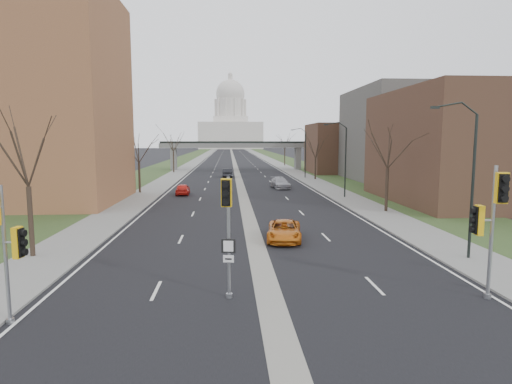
{
  "coord_description": "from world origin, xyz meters",
  "views": [
    {
      "loc": [
        -1.71,
        -16.73,
        6.73
      ],
      "look_at": [
        -0.06,
        9.02,
        3.59
      ],
      "focal_mm": 30.0,
      "sensor_mm": 36.0,
      "label": 1
    }
  ],
  "objects": [
    {
      "name": "car_right_mid",
      "position": [
        5.47,
        42.45,
        0.76
      ],
      "size": [
        2.62,
        5.39,
        1.51
      ],
      "primitive_type": "imported",
      "rotation": [
        0.0,
        0.0,
        0.1
      ],
      "color": "#929198",
      "rests_on": "ground"
    },
    {
      "name": "signal_pole_right",
      "position": [
        9.06,
        -0.0,
        3.73
      ],
      "size": [
        0.98,
        1.11,
        5.7
      ],
      "rotation": [
        0.0,
        0.0,
        -0.12
      ],
      "color": "gray",
      "rests_on": "ground"
    },
    {
      "name": "streetlight_near",
      "position": [
        10.99,
        6.0,
        6.95
      ],
      "size": [
        2.61,
        0.2,
        8.7
      ],
      "color": "black",
      "rests_on": "sidewalk_right"
    },
    {
      "name": "median_strip",
      "position": [
        0.0,
        150.0,
        0.0
      ],
      "size": [
        1.2,
        600.0,
        0.02
      ],
      "primitive_type": "cube",
      "color": "gray",
      "rests_on": "ground"
    },
    {
      "name": "pedestrian_bridge",
      "position": [
        0.0,
        80.0,
        4.84
      ],
      "size": [
        34.0,
        3.0,
        6.45
      ],
      "color": "slate",
      "rests_on": "ground"
    },
    {
      "name": "signal_pole_median",
      "position": [
        -1.77,
        0.67,
        3.63
      ],
      "size": [
        0.62,
        0.87,
        5.22
      ],
      "rotation": [
        0.0,
        0.0,
        -0.16
      ],
      "color": "gray",
      "rests_on": "ground"
    },
    {
      "name": "streetlight_mid",
      "position": [
        10.99,
        32.0,
        6.95
      ],
      "size": [
        2.61,
        0.2,
        8.7
      ],
      "color": "black",
      "rests_on": "sidewalk_right"
    },
    {
      "name": "tree_right_a",
      "position": [
        13.0,
        22.0,
        6.64
      ],
      "size": [
        7.2,
        7.2,
        9.4
      ],
      "color": "#382B21",
      "rests_on": "sidewalk_right"
    },
    {
      "name": "streetlight_far",
      "position": [
        10.99,
        58.0,
        6.95
      ],
      "size": [
        2.61,
        0.2,
        8.7
      ],
      "color": "black",
      "rests_on": "sidewalk_right"
    },
    {
      "name": "capitol",
      "position": [
        0.0,
        320.0,
        18.6
      ],
      "size": [
        48.0,
        42.0,
        55.75
      ],
      "color": "silver",
      "rests_on": "ground"
    },
    {
      "name": "car_left_far",
      "position": [
        -2.0,
        60.85,
        0.79
      ],
      "size": [
        1.88,
        4.88,
        1.59
      ],
      "primitive_type": "imported",
      "rotation": [
        0.0,
        0.0,
        3.18
      ],
      "color": "black",
      "rests_on": "ground"
    },
    {
      "name": "commercial_block_mid",
      "position": [
        28.0,
        52.0,
        7.5
      ],
      "size": [
        18.0,
        22.0,
        15.0
      ],
      "primitive_type": "cube",
      "color": "#55524E",
      "rests_on": "ground"
    },
    {
      "name": "tree_left_a",
      "position": [
        -13.0,
        8.0,
        6.64
      ],
      "size": [
        7.2,
        7.2,
        9.4
      ],
      "color": "#382B21",
      "rests_on": "sidewalk_left"
    },
    {
      "name": "road_surface",
      "position": [
        0.0,
        150.0,
        0.01
      ],
      "size": [
        20.0,
        600.0,
        0.01
      ],
      "primitive_type": "cube",
      "color": "black",
      "rests_on": "ground"
    },
    {
      "name": "sidewalk_right",
      "position": [
        12.0,
        150.0,
        0.06
      ],
      "size": [
        4.0,
        600.0,
        0.12
      ],
      "primitive_type": "cube",
      "color": "gray",
      "rests_on": "ground"
    },
    {
      "name": "tree_left_b",
      "position": [
        -13.0,
        38.0,
        6.23
      ],
      "size": [
        6.75,
        6.75,
        8.81
      ],
      "color": "#382B21",
      "rests_on": "sidewalk_left"
    },
    {
      "name": "grass_verge_right",
      "position": [
        18.0,
        150.0,
        0.05
      ],
      "size": [
        8.0,
        600.0,
        0.1
      ],
      "primitive_type": "cube",
      "color": "#263C1C",
      "rests_on": "ground"
    },
    {
      "name": "car_left_near",
      "position": [
        -7.41,
        36.25,
        0.7
      ],
      "size": [
        1.79,
        4.15,
        1.4
      ],
      "primitive_type": "imported",
      "rotation": [
        0.0,
        0.0,
        3.18
      ],
      "color": "red",
      "rests_on": "ground"
    },
    {
      "name": "ground",
      "position": [
        0.0,
        0.0,
        0.0
      ],
      "size": [
        700.0,
        700.0,
        0.0
      ],
      "primitive_type": "plane",
      "color": "black",
      "rests_on": "ground"
    },
    {
      "name": "commercial_block_far",
      "position": [
        22.0,
        70.0,
        5.0
      ],
      "size": [
        14.0,
        14.0,
        10.0
      ],
      "primitive_type": "cube",
      "color": "#4D3124",
      "rests_on": "ground"
    },
    {
      "name": "sidewalk_left",
      "position": [
        -12.0,
        150.0,
        0.06
      ],
      "size": [
        4.0,
        600.0,
        0.12
      ],
      "primitive_type": "cube",
      "color": "gray",
      "rests_on": "ground"
    },
    {
      "name": "tree_right_b",
      "position": [
        13.0,
        55.0,
        5.82
      ],
      "size": [
        6.3,
        6.3,
        8.22
      ],
      "color": "#382B21",
      "rests_on": "sidewalk_right"
    },
    {
      "name": "signal_pole_left",
      "position": [
        -9.63,
        -1.33,
        3.37
      ],
      "size": [
        1.0,
        0.88,
        5.15
      ],
      "rotation": [
        0.0,
        0.0,
        -0.12
      ],
      "color": "gray",
      "rests_on": "ground"
    },
    {
      "name": "car_right_near",
      "position": [
        2.0,
        11.37,
        0.67
      ],
      "size": [
        2.83,
        5.04,
        1.33
      ],
      "primitive_type": "imported",
      "rotation": [
        0.0,
        0.0,
        -0.13
      ],
      "color": "#C86715",
      "rests_on": "ground"
    },
    {
      "name": "tree_right_c",
      "position": [
        13.0,
        95.0,
        7.04
      ],
      "size": [
        7.65,
        7.65,
        9.99
      ],
      "color": "#382B21",
      "rests_on": "sidewalk_right"
    },
    {
      "name": "grass_verge_left",
      "position": [
        -18.0,
        150.0,
        0.05
      ],
      "size": [
        8.0,
        600.0,
        0.1
      ],
      "primitive_type": "cube",
      "color": "#263C1C",
      "rests_on": "ground"
    },
    {
      "name": "commercial_block_near",
      "position": [
        24.0,
        28.0,
        6.0
      ],
      "size": [
        16.0,
        20.0,
        12.0
      ],
      "primitive_type": "cube",
      "color": "#4D3124",
      "rests_on": "ground"
    },
    {
      "name": "tree_left_c",
      "position": [
        -13.0,
        72.0,
        7.04
      ],
      "size": [
        7.65,
        7.65,
        9.99
      ],
      "color": "#382B21",
      "rests_on": "sidewalk_left"
    }
  ]
}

